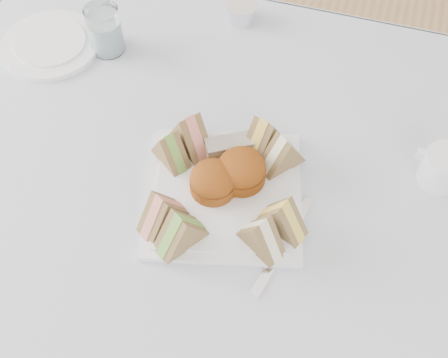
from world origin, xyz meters
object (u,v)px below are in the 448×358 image
(serving_plate, at_px, (224,194))
(creamer_jug, at_px, (443,168))
(water_glass, at_px, (105,30))
(table, at_px, (182,276))

(serving_plate, height_order, creamer_jug, creamer_jug)
(serving_plate, distance_m, creamer_jug, 0.36)
(serving_plate, distance_m, water_glass, 0.42)
(table, distance_m, water_glass, 0.55)
(water_glass, height_order, creamer_jug, water_glass)
(water_glass, xyz_separation_m, creamer_jug, (0.66, -0.13, -0.02))
(creamer_jug, bearing_deg, water_glass, 178.69)
(table, relative_size, water_glass, 9.27)
(table, relative_size, serving_plate, 3.56)
(table, distance_m, serving_plate, 0.39)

